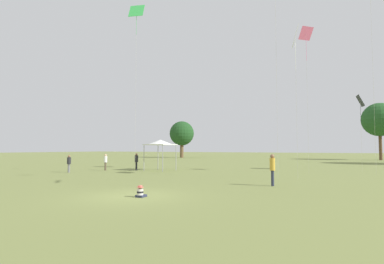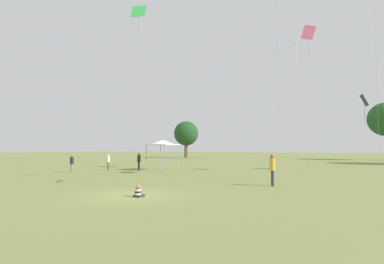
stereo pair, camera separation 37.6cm
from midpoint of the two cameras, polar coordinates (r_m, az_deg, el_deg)
The scene contains 12 objects.
ground_plane at distance 14.42m, azimuth -10.98°, elevation -11.86°, with size 300.00×300.00×0.00m, color olive.
seated_toddler at distance 14.00m, azimuth -9.42°, elevation -11.21°, with size 0.38×0.47×0.54m.
person_standing_0 at distance 29.76m, azimuth -21.58°, elevation -5.35°, with size 0.42×0.42×1.58m.
person_standing_2 at distance 18.22m, azimuth 15.64°, elevation -6.37°, with size 0.33×0.33×1.86m.
person_standing_3 at distance 31.31m, azimuth -15.34°, elevation -5.27°, with size 0.42×0.42×1.63m.
person_standing_4 at distance 30.70m, azimuth -9.74°, elevation -5.29°, with size 0.36×0.36×1.71m.
canopy_tent at distance 30.07m, azimuth -5.28°, elevation -2.03°, with size 2.66×2.66×3.07m.
kite_1 at distance 30.14m, azimuth -9.79°, elevation 21.13°, with size 1.51×0.98×15.55m.
kite_3 at distance 24.28m, azimuth 19.75°, elevation 16.45°, with size 0.70×1.42×11.13m.
kite_5 at distance 33.67m, azimuth 30.25°, elevation 5.04°, with size 0.74×1.30×7.42m.
kite_6 at distance 29.88m, azimuth 21.67°, elevation 16.57°, with size 1.30×1.29×13.03m.
distant_tree_1 at distance 71.66m, azimuth -0.97°, elevation -0.31°, with size 5.81×5.81×8.70m.
Camera 2 is at (9.21, -10.92, 2.20)m, focal length 28.00 mm.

